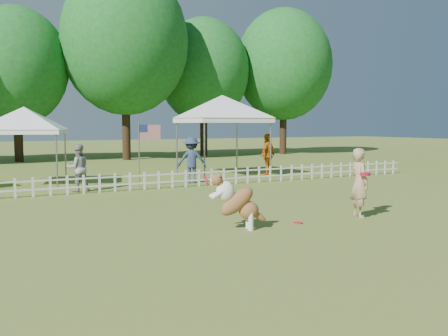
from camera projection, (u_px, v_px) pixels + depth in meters
name	position (u px, v px, depth m)	size (l,w,h in m)	color
ground	(286.00, 225.00, 10.81)	(120.00, 120.00, 0.00)	#4E6D22
picket_fence	(166.00, 180.00, 16.92)	(22.00, 0.08, 0.60)	silver
handler	(359.00, 183.00, 11.59)	(0.59, 0.39, 1.62)	tan
dog	(238.00, 201.00, 10.22)	(1.15, 0.38, 1.19)	brown
frisbee_on_turf	(298.00, 223.00, 10.96)	(0.21, 0.21, 0.02)	red
canopy_tent_left	(25.00, 147.00, 17.53)	(2.64, 2.64, 2.73)	white
canopy_tent_right	(222.00, 137.00, 21.00)	(3.21, 3.21, 3.32)	white
flag_pole	(139.00, 156.00, 17.11)	(0.85, 0.09, 2.21)	gray
spectator_a	(78.00, 168.00, 16.09)	(0.75, 0.58, 1.53)	gray
spectator_b	(192.00, 160.00, 18.46)	(1.10, 0.63, 1.71)	navy
spectator_c	(268.00, 155.00, 20.88)	(1.05, 0.44, 1.79)	#C86C17
tree_center_left	(16.00, 77.00, 28.70)	(6.00, 6.00, 9.80)	#18561E
tree_center_right	(125.00, 56.00, 30.09)	(7.60, 7.60, 12.60)	#18561E
tree_right	(204.00, 80.00, 34.34)	(6.20, 6.20, 10.40)	#18561E
tree_far_right	(284.00, 76.00, 36.25)	(7.00, 7.00, 11.40)	#18561E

